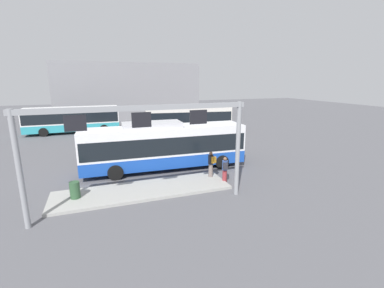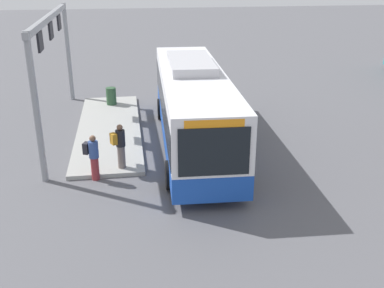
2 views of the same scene
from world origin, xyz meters
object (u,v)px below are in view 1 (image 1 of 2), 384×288
(person_boarding, at_px, (225,169))
(person_waiting_near, at_px, (211,163))
(bus_main, at_px, (165,144))
(trash_bin, at_px, (75,190))
(bus_background_left, at_px, (73,118))
(bus_background_right, at_px, (188,117))

(person_boarding, bearing_deg, person_waiting_near, 49.44)
(bus_main, relative_size, trash_bin, 12.86)
(person_boarding, bearing_deg, bus_main, 55.80)
(bus_main, xyz_separation_m, person_boarding, (2.81, -3.94, -0.92))
(bus_main, height_order, trash_bin, bus_main)
(bus_background_left, distance_m, person_waiting_near, 21.98)
(person_boarding, distance_m, trash_bin, 8.65)
(bus_background_right, xyz_separation_m, person_boarding, (-3.46, -16.71, -0.89))
(bus_main, xyz_separation_m, trash_bin, (-5.83, -3.48, -1.20))
(trash_bin, bearing_deg, bus_background_right, 53.34)
(person_waiting_near, bearing_deg, bus_background_left, 0.39)
(person_boarding, relative_size, person_waiting_near, 1.00)
(bus_background_right, height_order, person_waiting_near, bus_background_right)
(bus_main, relative_size, person_boarding, 6.93)
(bus_background_right, relative_size, person_boarding, 6.36)
(bus_background_right, bearing_deg, person_waiting_near, 84.14)
(bus_background_left, relative_size, trash_bin, 11.74)
(person_boarding, distance_m, person_waiting_near, 1.08)
(bus_main, xyz_separation_m, bus_background_left, (-7.06, 16.87, -0.03))
(bus_background_right, relative_size, trash_bin, 11.81)
(trash_bin, bearing_deg, bus_main, 30.83)
(person_waiting_near, height_order, trash_bin, person_waiting_near)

